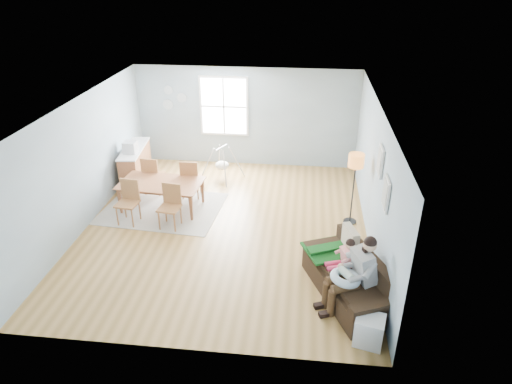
# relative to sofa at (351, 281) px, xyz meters

# --- Properties ---
(room) EXTENTS (8.40, 9.40, 3.90)m
(room) POSITION_rel_sofa_xyz_m (-2.50, 1.95, 2.14)
(room) COLOR olive
(window) EXTENTS (1.32, 0.08, 1.62)m
(window) POSITION_rel_sofa_xyz_m (-3.10, 5.42, 1.37)
(window) COLOR silver
(window) RESTS_ON room
(pictures) EXTENTS (0.05, 1.34, 0.74)m
(pictures) POSITION_rel_sofa_xyz_m (0.46, 0.90, 1.57)
(pictures) COLOR silver
(pictures) RESTS_ON room
(wall_plates) EXTENTS (0.67, 0.02, 0.66)m
(wall_plates) POSITION_rel_sofa_xyz_m (-4.51, 5.42, 1.54)
(wall_plates) COLOR #8899A3
(wall_plates) RESTS_ON room
(sofa) EXTENTS (1.57, 2.16, 0.80)m
(sofa) POSITION_rel_sofa_xyz_m (0.00, 0.00, 0.00)
(sofa) COLOR black
(sofa) RESTS_ON room
(green_throw) EXTENTS (1.13, 1.03, 0.04)m
(green_throw) POSITION_rel_sofa_xyz_m (-0.33, 0.58, 0.23)
(green_throw) COLOR #13541E
(green_throw) RESTS_ON sofa
(beige_pillow) EXTENTS (0.28, 0.51, 0.49)m
(beige_pillow) POSITION_rel_sofa_xyz_m (-0.01, 0.56, 0.45)
(beige_pillow) COLOR tan
(beige_pillow) RESTS_ON sofa
(father) EXTENTS (1.01, 0.70, 1.33)m
(father) POSITION_rel_sofa_xyz_m (-0.00, -0.31, 0.42)
(father) COLOR gray
(father) RESTS_ON sofa
(nursing_pillow) EXTENTS (0.66, 0.65, 0.20)m
(nursing_pillow) POSITION_rel_sofa_xyz_m (-0.14, -0.37, 0.34)
(nursing_pillow) COLOR silver
(nursing_pillow) RESTS_ON father
(infant) EXTENTS (0.27, 0.36, 0.14)m
(infant) POSITION_rel_sofa_xyz_m (-0.16, -0.34, 0.42)
(infant) COLOR silver
(infant) RESTS_ON nursing_pillow
(toddler) EXTENTS (0.54, 0.38, 0.80)m
(toddler) POSITION_rel_sofa_xyz_m (-0.14, 0.14, 0.40)
(toddler) COLOR white
(toddler) RESTS_ON sofa
(floor_lamp) EXTENTS (0.32, 0.32, 1.61)m
(floor_lamp) POSITION_rel_sofa_xyz_m (0.18, 2.48, 1.05)
(floor_lamp) COLOR black
(floor_lamp) RESTS_ON room
(storage_cube) EXTENTS (0.50, 0.46, 0.47)m
(storage_cube) POSITION_rel_sofa_xyz_m (0.19, -1.10, -0.05)
(storage_cube) COLOR silver
(storage_cube) RESTS_ON room
(rug) EXTENTS (2.80, 2.22, 0.01)m
(rug) POSITION_rel_sofa_xyz_m (-4.10, 2.60, -0.28)
(rug) COLOR #9E9B90
(rug) RESTS_ON room
(dining_table) EXTENTS (1.94, 1.18, 0.65)m
(dining_table) POSITION_rel_sofa_xyz_m (-4.10, 2.60, 0.04)
(dining_table) COLOR brown
(dining_table) RESTS_ON rug
(chair_sw) EXTENTS (0.49, 0.49, 0.97)m
(chair_sw) POSITION_rel_sofa_xyz_m (-4.63, 1.99, 0.27)
(chair_sw) COLOR olive
(chair_sw) RESTS_ON rug
(chair_se) EXTENTS (0.48, 0.48, 0.96)m
(chair_se) POSITION_rel_sofa_xyz_m (-3.68, 1.91, 0.26)
(chair_se) COLOR olive
(chair_se) RESTS_ON rug
(chair_nw) EXTENTS (0.48, 0.48, 0.98)m
(chair_nw) POSITION_rel_sofa_xyz_m (-4.53, 3.29, 0.28)
(chair_nw) COLOR olive
(chair_nw) RESTS_ON rug
(chair_ne) EXTENTS (0.46, 0.46, 0.99)m
(chair_ne) POSITION_rel_sofa_xyz_m (-3.57, 3.21, 0.28)
(chair_ne) COLOR olive
(chair_ne) RESTS_ON rug
(counter) EXTENTS (0.64, 1.67, 0.91)m
(counter) POSITION_rel_sofa_xyz_m (-5.20, 4.00, 0.18)
(counter) COLOR brown
(counter) RESTS_ON room
(monitor) EXTENTS (0.31, 0.29, 0.29)m
(monitor) POSITION_rel_sofa_xyz_m (-5.16, 3.70, 0.77)
(monitor) COLOR #BCBCC2
(monitor) RESTS_ON counter
(baby_swing) EXTENTS (1.14, 1.15, 0.88)m
(baby_swing) POSITION_rel_sofa_xyz_m (-3.01, 4.38, 0.11)
(baby_swing) COLOR #BCBCC2
(baby_swing) RESTS_ON room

